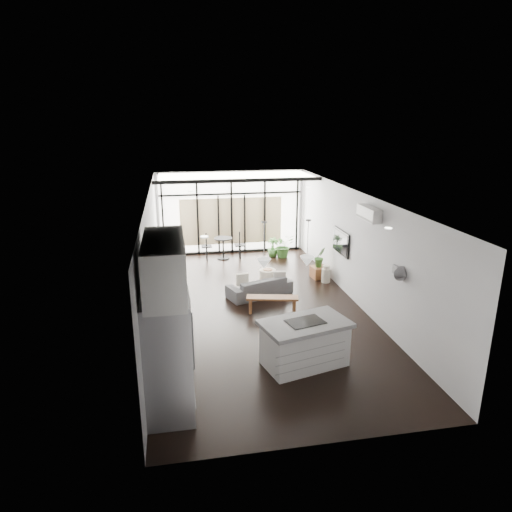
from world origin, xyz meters
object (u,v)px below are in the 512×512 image
object	(u,v)px
island	(305,343)
fridge	(167,357)
sofa	(260,284)
console_bench	(272,304)
milk_can	(326,274)
tv	(341,242)
pouf	(268,276)

from	to	relation	value
island	fridge	world-z (taller)	fridge
sofa	console_bench	world-z (taller)	sofa
milk_can	tv	distance (m)	1.16
sofa	pouf	distance (m)	1.03
fridge	milk_can	world-z (taller)	fridge
pouf	console_bench	bearing A→B (deg)	-98.68
island	pouf	bearing A→B (deg)	72.57
console_bench	pouf	bearing A→B (deg)	93.34
console_bench	sofa	bearing A→B (deg)	107.18
console_bench	milk_can	distance (m)	2.63
sofa	pouf	bearing A→B (deg)	-133.01
console_bench	island	bearing A→B (deg)	-76.17
fridge	sofa	xyz separation A→B (m)	(2.34, 4.64, -0.65)
fridge	sofa	size ratio (longest dim) A/B	1.16
island	pouf	size ratio (longest dim) A/B	3.43
sofa	fridge	bearing A→B (deg)	43.98
island	console_bench	distance (m)	2.49
milk_can	island	bearing A→B (deg)	-113.83
island	sofa	size ratio (longest dim) A/B	0.95
island	tv	size ratio (longest dim) A/B	1.47
console_bench	tv	size ratio (longest dim) A/B	1.13
island	pouf	world-z (taller)	island
fridge	tv	world-z (taller)	fridge
sofa	console_bench	bearing A→B (deg)	75.93
pouf	island	bearing A→B (deg)	-92.97
milk_can	tv	xyz separation A→B (m)	(0.22, -0.45, 1.05)
island	console_bench	size ratio (longest dim) A/B	1.30
fridge	pouf	xyz separation A→B (m)	(2.76, 5.58, -0.80)
tv	fridge	bearing A→B (deg)	-133.60
console_bench	pouf	size ratio (longest dim) A/B	2.63
sofa	tv	world-z (taller)	tv
milk_can	fridge	bearing A→B (deg)	-129.69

